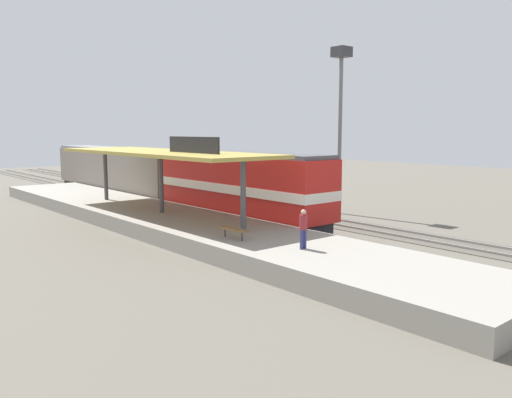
{
  "coord_description": "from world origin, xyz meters",
  "views": [
    {
      "loc": [
        -20.47,
        -27.63,
        5.93
      ],
      "look_at": [
        -1.38,
        -5.2,
        2.0
      ],
      "focal_mm": 36.02,
      "sensor_mm": 36.0,
      "label": 1
    }
  ],
  "objects_px": {
    "light_mast": "(341,95)",
    "person_waiting": "(303,227)",
    "platform_bench": "(233,230)",
    "locomotive": "(240,186)",
    "passenger_carriage_single": "(116,171)"
  },
  "relations": [
    {
      "from": "platform_bench",
      "to": "light_mast",
      "type": "bearing_deg",
      "value": 21.38
    },
    {
      "from": "light_mast",
      "to": "person_waiting",
      "type": "height_order",
      "value": "light_mast"
    },
    {
      "from": "locomotive",
      "to": "light_mast",
      "type": "relative_size",
      "value": 1.23
    },
    {
      "from": "platform_bench",
      "to": "locomotive",
      "type": "xyz_separation_m",
      "value": [
        6.0,
        6.99,
        1.07
      ]
    },
    {
      "from": "platform_bench",
      "to": "passenger_carriage_single",
      "type": "bearing_deg",
      "value": 76.5
    },
    {
      "from": "locomotive",
      "to": "passenger_carriage_single",
      "type": "bearing_deg",
      "value": 90.0
    },
    {
      "from": "platform_bench",
      "to": "person_waiting",
      "type": "distance_m",
      "value": 3.74
    },
    {
      "from": "platform_bench",
      "to": "person_waiting",
      "type": "xyz_separation_m",
      "value": [
        1.01,
        -3.57,
        0.51
      ]
    },
    {
      "from": "locomotive",
      "to": "passenger_carriage_single",
      "type": "relative_size",
      "value": 0.72
    },
    {
      "from": "locomotive",
      "to": "person_waiting",
      "type": "height_order",
      "value": "locomotive"
    },
    {
      "from": "platform_bench",
      "to": "locomotive",
      "type": "distance_m",
      "value": 9.28
    },
    {
      "from": "locomotive",
      "to": "person_waiting",
      "type": "bearing_deg",
      "value": -115.31
    },
    {
      "from": "passenger_carriage_single",
      "to": "person_waiting",
      "type": "xyz_separation_m",
      "value": [
        -4.99,
        -28.56,
        -0.46
      ]
    },
    {
      "from": "light_mast",
      "to": "person_waiting",
      "type": "bearing_deg",
      "value": -144.96
    },
    {
      "from": "light_mast",
      "to": "platform_bench",
      "type": "bearing_deg",
      "value": -158.62
    }
  ]
}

